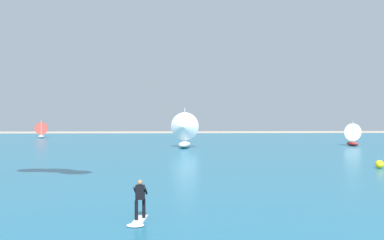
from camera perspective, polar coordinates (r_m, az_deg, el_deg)
The scene contains 6 objects.
ocean at distance 55.04m, azimuth -0.42°, elevation -3.94°, with size 160.00×90.00×0.10m, color #236B89.
kitesurfer at distance 17.03m, azimuth -7.45°, elevation -11.99°, with size 0.78×2.00×1.67m.
sailboat_mid_right at distance 84.13m, azimuth -20.48°, elevation -1.29°, with size 2.73×3.09×3.47m.
sailboat_heeled_over at distance 63.07m, azimuth 21.51°, elevation -1.85°, with size 2.57×3.06×3.62m.
sailboat_mid_left at distance 53.93m, azimuth -1.15°, elevation -1.37°, with size 4.05×4.70×5.35m.
marker_buoy at distance 36.65m, azimuth 24.91°, elevation -5.68°, with size 0.68×0.68×0.68m, color yellow.
Camera 1 is at (-1.66, -4.30, 4.42)m, focal length 37.85 mm.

